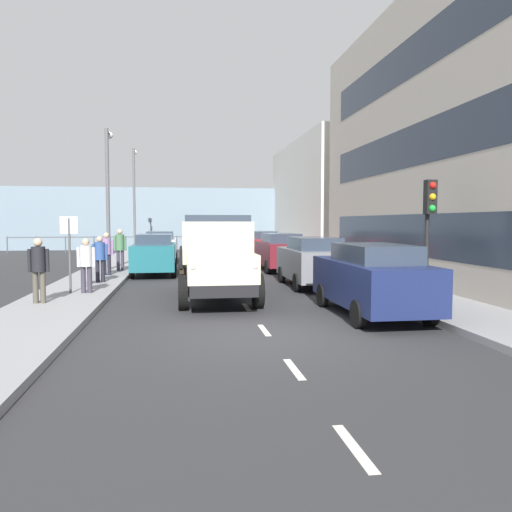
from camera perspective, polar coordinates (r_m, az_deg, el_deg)
The scene contains 23 objects.
ground_plane at distance 19.84m, azimuth -3.55°, elevation -2.61°, with size 80.00×80.00×0.00m, color #2D2D30.
sidewalk_left at distance 20.83m, azimuth 10.04°, elevation -2.15°, with size 2.30×38.37×0.15m, color gray.
sidewalk_right at distance 20.01m, azimuth -17.70°, elevation -2.52°, with size 2.30×38.37×0.15m, color gray.
road_centreline_markings at distance 19.76m, azimuth -3.53°, elevation -2.63°, with size 0.12×35.14×0.01m.
building_far_block at distance 36.87m, azimuth 10.95°, elevation 6.39°, with size 8.95×14.81×7.79m.
sea_horizon at distance 41.85m, azimuth -6.19°, elevation 4.23°, with size 80.00×0.80×5.00m, color gray.
seawall_railing at distance 38.28m, azimuth -5.95°, elevation 1.89°, with size 28.08×0.08×1.20m.
truck_vintage_cream at distance 14.24m, azimuth -4.42°, elevation -0.42°, with size 2.17×5.64×2.43m.
car_navy_kerbside_near at distance 12.35m, azimuth 12.95°, elevation -2.49°, with size 1.80×4.36×1.72m.
car_grey_kerbside_1 at distance 17.51m, azimuth 6.43°, elevation -0.56°, with size 1.85×4.01×1.72m.
car_maroon_kerbside_2 at distance 23.11m, azimuth 2.75°, elevation 0.54°, with size 1.83×4.50×1.72m.
car_red_kerbside_3 at distance 28.47m, azimuth 0.61°, elevation 1.18°, with size 1.78×4.09×1.72m.
car_teal_oppositeside_0 at distance 21.77m, azimuth -11.41°, elevation 0.26°, with size 1.82×4.31×1.72m.
car_white_oppositeside_1 at distance 28.02m, azimuth -10.76°, elevation 1.07°, with size 1.80×4.29×1.72m.
pedestrian_couple_a at distance 14.10m, azimuth -23.38°, elevation -0.94°, with size 0.53×0.34×1.68m.
pedestrian_with_bag at distance 15.64m, azimuth -18.66°, elevation -0.54°, with size 0.53×0.34×1.61m.
pedestrian_by_lamp at distance 18.26m, azimuth -17.24°, elevation 0.07°, with size 0.53×0.34×1.60m.
pedestrian_strolling at distance 20.60m, azimuth -16.54°, elevation 0.64°, with size 0.53×0.34×1.68m.
pedestrian_couple_b at distance 22.34m, azimuth -15.12°, elevation 1.10°, with size 0.53×0.34×1.79m.
traffic_light_near at distance 14.19m, azimuth 19.00°, elevation 4.59°, with size 0.28×0.41×3.20m.
lamp_post_promenade at distance 23.30m, azimuth -16.38°, elevation 7.65°, with size 0.32×1.14×6.15m.
lamp_post_far at distance 34.71m, azimuth -13.60°, elevation 7.10°, with size 0.32×1.14×6.94m.
street_sign at distance 15.73m, azimuth -20.36°, elevation 1.60°, with size 0.50×0.07×2.25m.
Camera 1 is at (1.69, 9.69, 2.25)m, focal length 35.37 mm.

